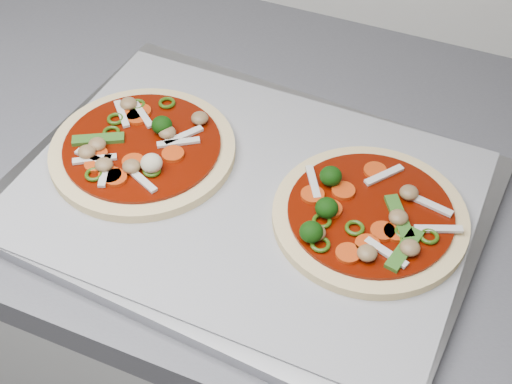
% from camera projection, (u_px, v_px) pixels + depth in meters
% --- Properties ---
extents(base_cabinet, '(3.60, 0.60, 0.86)m').
position_uv_depth(base_cabinet, '(121.00, 303.00, 1.25)').
color(base_cabinet, silver).
rests_on(base_cabinet, ground).
extents(countertop, '(3.60, 0.60, 0.04)m').
position_uv_depth(countertop, '(73.00, 106.00, 0.93)').
color(countertop, '#57575F').
rests_on(countertop, base_cabinet).
extents(baking_tray, '(0.52, 0.40, 0.02)m').
position_uv_depth(baking_tray, '(246.00, 197.00, 0.78)').
color(baking_tray, '#949499').
rests_on(baking_tray, countertop).
extents(parchment, '(0.48, 0.36, 0.00)m').
position_uv_depth(parchment, '(246.00, 191.00, 0.77)').
color(parchment, '#99989E').
rests_on(parchment, baking_tray).
extents(pizza_left, '(0.23, 0.23, 0.04)m').
position_uv_depth(pizza_left, '(141.00, 148.00, 0.80)').
color(pizza_left, '#ECC48A').
rests_on(pizza_left, parchment).
extents(pizza_right, '(0.23, 0.23, 0.03)m').
position_uv_depth(pizza_right, '(368.00, 216.00, 0.73)').
color(pizza_right, '#ECC48A').
rests_on(pizza_right, parchment).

